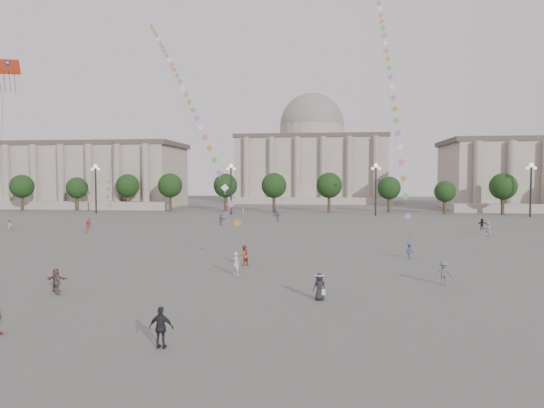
# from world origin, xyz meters

# --- Properties ---
(ground) EXTENTS (360.00, 360.00, 0.00)m
(ground) POSITION_xyz_m (0.00, 0.00, 0.00)
(ground) COLOR #575552
(ground) RESTS_ON ground
(hall_west) EXTENTS (84.00, 26.22, 17.20)m
(hall_west) POSITION_xyz_m (-75.00, 93.89, 8.43)
(hall_west) COLOR #A19787
(hall_west) RESTS_ON ground
(hall_central) EXTENTS (48.30, 34.30, 35.50)m
(hall_central) POSITION_xyz_m (0.00, 129.22, 14.23)
(hall_central) COLOR #A19787
(hall_central) RESTS_ON ground
(tree_row) EXTENTS (137.12, 5.12, 8.00)m
(tree_row) POSITION_xyz_m (0.00, 78.00, 5.39)
(tree_row) COLOR #3A2D1D
(tree_row) RESTS_ON ground
(lamp_post_far_west) EXTENTS (2.00, 0.90, 10.65)m
(lamp_post_far_west) POSITION_xyz_m (-45.00, 70.00, 7.35)
(lamp_post_far_west) COLOR #262628
(lamp_post_far_west) RESTS_ON ground
(lamp_post_mid_west) EXTENTS (2.00, 0.90, 10.65)m
(lamp_post_mid_west) POSITION_xyz_m (-15.00, 70.00, 7.35)
(lamp_post_mid_west) COLOR #262628
(lamp_post_mid_west) RESTS_ON ground
(lamp_post_mid_east) EXTENTS (2.00, 0.90, 10.65)m
(lamp_post_mid_east) POSITION_xyz_m (15.00, 70.00, 7.35)
(lamp_post_mid_east) COLOR #262628
(lamp_post_mid_east) RESTS_ON ground
(lamp_post_far_east) EXTENTS (2.00, 0.90, 10.65)m
(lamp_post_far_east) POSITION_xyz_m (45.00, 70.00, 7.35)
(lamp_post_far_east) COLOR #262628
(lamp_post_far_east) RESTS_ON ground
(person_crowd_0) EXTENTS (1.14, 1.13, 1.93)m
(person_crowd_0) POSITION_xyz_m (-5.32, 66.20, 0.97)
(person_crowd_0) COLOR #394681
(person_crowd_0) RESTS_ON ground
(person_crowd_1) EXTENTS (0.85, 0.96, 1.64)m
(person_crowd_1) POSITION_xyz_m (-40.15, 34.14, 0.82)
(person_crowd_1) COLOR silver
(person_crowd_1) RESTS_ON ground
(person_crowd_2) EXTENTS (0.77, 1.13, 1.60)m
(person_crowd_2) POSITION_xyz_m (-30.39, 38.53, 0.80)
(person_crowd_2) COLOR brown
(person_crowd_2) RESTS_ON ground
(person_crowd_4) EXTENTS (1.35, 1.39, 1.59)m
(person_crowd_4) POSITION_xyz_m (-12.56, 53.61, 0.79)
(person_crowd_4) COLOR silver
(person_crowd_4) RESTS_ON ground
(person_crowd_6) EXTENTS (1.13, 0.68, 1.71)m
(person_crowd_6) POSITION_xyz_m (13.40, 4.63, 0.86)
(person_crowd_6) COLOR #58585C
(person_crowd_6) RESTS_ON ground
(person_crowd_7) EXTENTS (1.86, 0.77, 1.95)m
(person_crowd_7) POSITION_xyz_m (26.26, 35.77, 0.97)
(person_crowd_7) COLOR silver
(person_crowd_7) RESTS_ON ground
(person_crowd_9) EXTENTS (1.58, 0.94, 1.62)m
(person_crowd_9) POSITION_xyz_m (28.15, 44.51, 0.81)
(person_crowd_9) COLOR black
(person_crowd_9) RESTS_ON ground
(person_crowd_10) EXTENTS (0.53, 0.65, 1.55)m
(person_crowd_10) POSITION_xyz_m (-12.08, 68.00, 0.78)
(person_crowd_10) COLOR beige
(person_crowd_10) RESTS_ON ground
(person_crowd_12) EXTENTS (1.64, 1.66, 1.91)m
(person_crowd_12) POSITION_xyz_m (-12.00, 46.77, 0.96)
(person_crowd_12) COLOR slate
(person_crowd_12) RESTS_ON ground
(person_crowd_13) EXTENTS (0.80, 0.73, 1.83)m
(person_crowd_13) POSITION_xyz_m (-1.87, 6.42, 0.91)
(person_crowd_13) COLOR beige
(person_crowd_13) RESTS_ON ground
(person_crowd_16) EXTENTS (1.04, 0.55, 1.69)m
(person_crowd_16) POSITION_xyz_m (-3.45, 53.40, 0.84)
(person_crowd_16) COLOR slate
(person_crowd_16) RESTS_ON ground
(person_crowd_17) EXTENTS (1.27, 1.36, 1.84)m
(person_crowd_17) POSITION_xyz_m (-27.56, 32.57, 0.92)
(person_crowd_17) COLOR maroon
(person_crowd_17) RESTS_ON ground
(tourist_2) EXTENTS (1.45, 0.53, 1.53)m
(tourist_2) POSITION_xyz_m (-12.80, -0.27, 0.77)
(tourist_2) COLOR brown
(tourist_2) RESTS_ON ground
(tourist_3) EXTENTS (0.98, 0.88, 1.60)m
(tourist_3) POSITION_xyz_m (-12.19, -1.21, 0.80)
(tourist_3) COLOR #5B5C60
(tourist_3) RESTS_ON ground
(tourist_4) EXTENTS (1.10, 0.46, 1.87)m
(tourist_4) POSITION_xyz_m (-2.11, -10.00, 0.93)
(tourist_4) COLOR black
(tourist_4) RESTS_ON ground
(kite_flyer_0) EXTENTS (1.07, 1.11, 1.80)m
(kite_flyer_0) POSITION_xyz_m (-1.97, 10.69, 0.90)
(kite_flyer_0) COLOR #9D462B
(kite_flyer_0) RESTS_ON ground
(kite_flyer_1) EXTENTS (1.11, 1.08, 1.52)m
(kite_flyer_1) POSITION_xyz_m (12.92, 15.94, 0.76)
(kite_flyer_1) COLOR #2F4C6A
(kite_flyer_1) RESTS_ON ground
(hat_person) EXTENTS (0.98, 0.84, 1.69)m
(hat_person) POSITION_xyz_m (4.74, -0.64, 0.89)
(hat_person) COLOR black
(hat_person) RESTS_ON ground
(dragon_kite) EXTENTS (5.18, 6.84, 20.60)m
(dragon_kite) POSITION_xyz_m (-18.61, 3.27, 15.00)
(dragon_kite) COLOR red
(dragon_kite) RESTS_ON ground
(kite_train_west) EXTENTS (24.30, 42.82, 60.57)m
(kite_train_west) POSITION_xyz_m (-14.61, 33.55, 20.04)
(kite_train_west) COLOR #3F3F3F
(kite_train_west) RESTS_ON ground
(kite_train_mid) EXTENTS (1.30, 39.39, 60.00)m
(kite_train_mid) POSITION_xyz_m (12.63, 36.78, 26.01)
(kite_train_mid) COLOR #3F3F3F
(kite_train_mid) RESTS_ON ground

